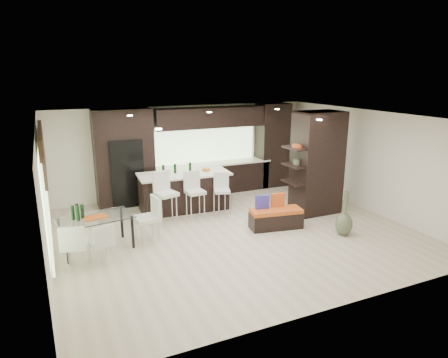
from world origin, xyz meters
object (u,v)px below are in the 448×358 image
stool_left (167,203)px  stool_mid (195,200)px  bench (276,218)px  floor_vase (345,213)px  chair_end (147,222)px  stool_right (222,198)px  kitchen_island (185,191)px  dining_table (97,234)px  chair_far (76,248)px  chair_near (101,245)px

stool_left → stool_mid: stool_left is taller
bench → floor_vase: floor_vase is taller
bench → chair_end: chair_end is taller
stool_left → chair_end: 1.11m
stool_right → kitchen_island: bearing=149.7°
stool_right → dining_table: 3.42m
floor_vase → chair_far: floor_vase is taller
stool_right → chair_end: chair_end is taller
stool_right → chair_far: (-3.77, -1.62, -0.02)m
stool_mid → floor_vase: floor_vase is taller
floor_vase → chair_far: bearing=172.1°
kitchen_island → chair_far: size_ratio=2.84×
stool_left → chair_far: stool_left is taller
kitchen_island → dining_table: bearing=-142.3°
kitchen_island → chair_near: 3.52m
stool_left → stool_mid: size_ratio=1.07×
kitchen_island → bench: 2.73m
dining_table → chair_far: bearing=-131.5°
floor_vase → chair_near: floor_vase is taller
stool_mid → stool_right: (0.75, 0.02, -0.05)m
stool_right → floor_vase: size_ratio=0.84×
floor_vase → chair_near: bearing=171.1°
kitchen_island → chair_near: bearing=-132.6°
floor_vase → stool_left: bearing=145.7°
kitchen_island → stool_right: kitchen_island is taller
floor_vase → chair_near: 5.36m
stool_left → chair_end: size_ratio=1.15×
stool_left → dining_table: stool_left is taller
stool_left → bench: (2.31, -1.37, -0.29)m
stool_left → chair_near: size_ratio=1.36×
dining_table → stool_mid: bearing=9.8°
bench → chair_end: 3.07m
chair_near → chair_end: 1.30m
stool_left → chair_near: (-1.79, -1.56, -0.14)m
dining_table → chair_far: (-0.47, -0.74, 0.07)m
dining_table → chair_near: chair_near is taller
kitchen_island → chair_near: (-2.54, -2.42, -0.12)m
bench → chair_far: size_ratio=1.45×
floor_vase → dining_table: (-5.30, 1.54, -0.17)m
dining_table → chair_end: 1.08m
stool_left → dining_table: 1.99m
chair_far → floor_vase: bearing=6.7°
kitchen_island → stool_mid: size_ratio=2.47×
stool_mid → chair_near: 3.00m
stool_mid → dining_table: 2.69m
chair_near → dining_table: bearing=73.0°
stool_mid → bench: (1.56, -1.38, -0.26)m
kitchen_island → stool_left: size_ratio=2.32×
floor_vase → chair_near: (-5.30, 0.83, -0.14)m
floor_vase → dining_table: size_ratio=0.71×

